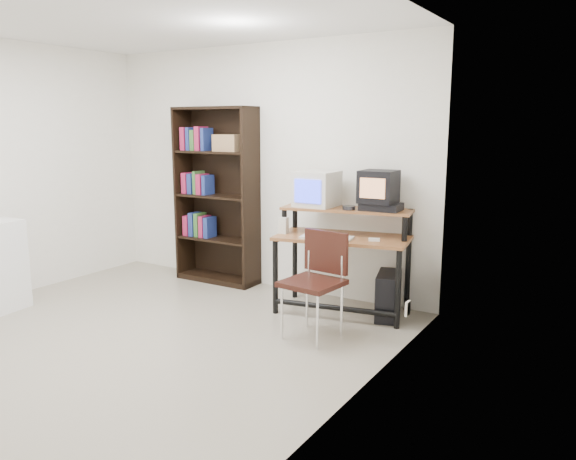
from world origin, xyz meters
The scene contains 17 objects.
floor centered at (0.00, 0.00, -0.01)m, with size 4.00×4.00×0.01m, color #A79E8A.
ceiling centered at (0.00, 0.00, 2.60)m, with size 4.00×4.00×0.01m, color white.
back_wall centered at (0.00, 2.00, 1.30)m, with size 4.00×0.01×2.60m, color white.
right_wall centered at (2.00, 0.00, 1.30)m, with size 0.01×4.00×2.60m, color white.
computer_desk centered at (1.17, 1.62, 0.69)m, with size 1.32×0.83×0.98m.
crt_monitor centered at (0.85, 1.69, 1.14)m, with size 0.37×0.39×0.35m.
vcr centered at (1.49, 1.76, 1.01)m, with size 0.36×0.26×0.08m, color black.
crt_tv centered at (1.45, 1.76, 1.20)m, with size 0.33×0.33×0.30m.
cd_spindle centered at (1.22, 1.64, 0.99)m, with size 0.12×0.12×0.05m, color #26262B.
keyboard centered at (1.10, 1.43, 0.74)m, with size 0.47×0.21×0.04m, color beige.
mousepad centered at (1.53, 1.54, 0.72)m, with size 0.22×0.18×0.01m, color black.
mouse centered at (1.51, 1.55, 0.74)m, with size 0.10×0.06×0.03m, color white.
desk_speaker centered at (0.63, 1.43, 0.80)m, with size 0.08×0.07×0.17m, color beige.
pc_tower centered at (1.62, 1.68, 0.21)m, with size 0.20×0.45×0.42m, color black.
school_chair centered at (1.27, 0.94, 0.55)m, with size 0.49×0.49×0.88m.
bookshelf centered at (-0.51, 1.86, 0.99)m, with size 0.98×0.33×1.95m.
wall_outlet centered at (1.99, 1.15, 0.30)m, with size 0.02×0.08×0.12m, color beige.
Camera 1 is at (3.43, -3.04, 1.76)m, focal length 35.00 mm.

